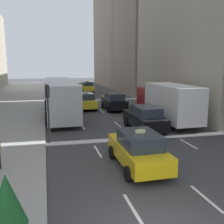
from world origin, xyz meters
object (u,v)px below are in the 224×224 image
taxi_third (85,101)px  taxi_second (70,86)px  sedan_silver_behind (114,101)px  box_truck (167,102)px  sedan_black_near (145,118)px  traffic_light_pole (48,104)px  taxi_fourth (87,87)px  city_bus (60,97)px  planter_with_shrub (7,208)px  taxi_lead (138,149)px

taxi_third → taxi_second: bearing=90.0°
sedan_silver_behind → box_truck: 7.09m
sedan_black_near → traffic_light_pole: 7.02m
sedan_black_near → taxi_fourth: bearing=90.0°
city_bus → planter_with_shrub: size_ratio=5.95×
taxi_lead → taxi_third: size_ratio=1.00×
city_bus → traffic_light_pole: size_ratio=3.22×
city_bus → box_truck: size_ratio=1.38×
sedan_silver_behind → box_truck: box_truck is taller
box_truck → taxi_third: bearing=125.7°
traffic_light_pole → box_truck: bearing=19.5°
taxi_lead → taxi_second: 34.19m
traffic_light_pole → planter_with_shrub: bearing=-97.3°
taxi_second → planter_with_shrub: planter_with_shrub is taller
sedan_silver_behind → city_bus: bearing=-161.8°
sedan_black_near → city_bus: 8.86m
traffic_light_pole → sedan_black_near: bearing=10.1°
sedan_silver_behind → traffic_light_pole: traffic_light_pole is taller
taxi_second → taxi_fourth: bearing=-25.3°
sedan_black_near → city_bus: size_ratio=0.41×
box_truck → planter_with_shrub: (-10.76, -12.87, -0.56)m
taxi_second → taxi_fourth: (2.80, -1.33, 0.00)m
taxi_second → taxi_lead: bearing=-90.0°
planter_with_shrub → sedan_silver_behind: bearing=67.6°
taxi_lead → box_truck: bearing=56.7°
box_truck → taxi_second: bearing=102.3°
sedan_silver_behind → planter_with_shrub: planter_with_shrub is taller
city_bus → box_truck: (8.41, -4.62, -0.08)m
sedan_black_near → traffic_light_pole: size_ratio=1.32×
taxi_fourth → box_truck: bearing=-83.4°
taxi_lead → traffic_light_pole: bearing=127.5°
taxi_lead → sedan_silver_behind: (2.80, 15.00, 0.03)m
taxi_lead → taxi_fourth: bearing=85.1°
taxi_second → traffic_light_pole: bearing=-97.7°
taxi_fourth → sedan_black_near: 26.51m
planter_with_shrub → taxi_third: bearing=76.0°
taxi_fourth → traffic_light_pole: size_ratio=1.22×
taxi_second → city_bus: 21.24m
taxi_third → planter_with_shrub: 21.29m
taxi_second → taxi_fourth: size_ratio=1.00×
planter_with_shrub → traffic_light_pole: 9.65m
box_truck → planter_with_shrub: 16.79m
sedan_silver_behind → taxi_second: bearing=98.3°
taxi_lead → sedan_black_near: 6.94m
sedan_silver_behind → city_bus: size_ratio=0.38×
taxi_fourth → planter_with_shrub: size_ratio=2.26×
taxi_lead → box_truck: 10.24m
taxi_third → sedan_silver_behind: bearing=-25.1°
sedan_silver_behind → planter_with_shrub: 20.92m
taxi_third → sedan_silver_behind: 3.09m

